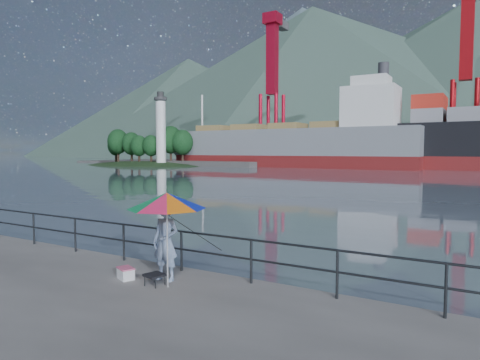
% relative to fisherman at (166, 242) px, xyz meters
% --- Properties ---
extents(harbor_water, '(500.00, 280.00, 0.00)m').
position_rel_fisherman_xyz_m(harbor_water, '(-3.17, 129.10, -0.90)').
color(harbor_water, slate).
rests_on(harbor_water, ground).
extents(guardrail, '(22.00, 0.06, 1.03)m').
position_rel_fisherman_xyz_m(guardrail, '(-3.17, 0.80, -0.38)').
color(guardrail, '#2D3033').
rests_on(guardrail, ground).
extents(lighthouse_islet, '(48.00, 26.40, 19.20)m').
position_rel_fisherman_xyz_m(lighthouse_islet, '(-58.14, 61.10, -0.64)').
color(lighthouse_islet, '#263F1E').
rests_on(lighthouse_islet, ground).
extents(fisherman, '(0.70, 0.50, 1.80)m').
position_rel_fisherman_xyz_m(fisherman, '(0.00, 0.00, 0.00)').
color(fisherman, '#2F568A').
rests_on(fisherman, ground).
extents(beach_umbrella, '(1.86, 1.86, 2.10)m').
position_rel_fisherman_xyz_m(beach_umbrella, '(0.37, -0.38, 1.02)').
color(beach_umbrella, white).
rests_on(beach_umbrella, ground).
extents(folding_stool, '(0.48, 0.48, 0.26)m').
position_rel_fisherman_xyz_m(folding_stool, '(0.04, -0.43, -0.76)').
color(folding_stool, black).
rests_on(folding_stool, ground).
extents(cooler_bag, '(0.50, 0.43, 0.24)m').
position_rel_fisherman_xyz_m(cooler_bag, '(-0.87, -0.41, -0.78)').
color(cooler_bag, silver).
rests_on(cooler_bag, ground).
extents(fishing_rod, '(0.65, 1.47, 1.13)m').
position_rel_fisherman_xyz_m(fishing_rod, '(-0.03, 1.21, -0.90)').
color(fishing_rod, black).
rests_on(fishing_rod, ground).
extents(bulk_carrier, '(48.85, 8.45, 14.50)m').
position_rel_fisherman_xyz_m(bulk_carrier, '(-25.69, 69.07, 3.26)').
color(bulk_carrier, maroon).
rests_on(bulk_carrier, ground).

